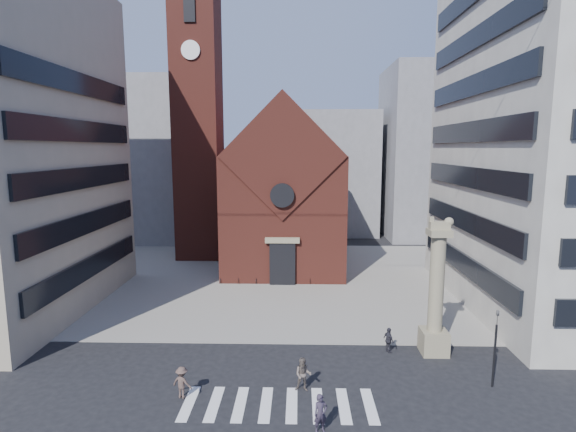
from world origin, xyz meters
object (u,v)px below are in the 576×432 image
at_px(pedestrian_0, 321,414).
at_px(traffic_light, 495,347).
at_px(pedestrian_2, 389,340).
at_px(scooter_0, 223,278).
at_px(pedestrian_1, 303,375).
at_px(lion_column, 436,300).

bearing_deg(pedestrian_0, traffic_light, 0.40).
bearing_deg(pedestrian_2, scooter_0, 16.53).
distance_m(traffic_light, scooter_0, 25.74).
relative_size(traffic_light, pedestrian_1, 2.37).
relative_size(pedestrian_1, pedestrian_2, 1.12).
relative_size(lion_column, pedestrian_0, 4.82).
xyz_separation_m(lion_column, pedestrian_2, (-2.82, 0.00, -2.65)).
bearing_deg(pedestrian_0, pedestrian_2, 37.00).
relative_size(pedestrian_2, scooter_0, 1.02).
relative_size(pedestrian_0, pedestrian_2, 1.12).
bearing_deg(pedestrian_1, pedestrian_2, 47.25).
distance_m(pedestrian_0, pedestrian_1, 3.57).
relative_size(lion_column, scooter_0, 5.46).
xyz_separation_m(traffic_light, scooter_0, (-17.71, 18.59, -1.82)).
height_order(traffic_light, pedestrian_0, traffic_light).
bearing_deg(lion_column, scooter_0, 137.13).
xyz_separation_m(traffic_light, pedestrian_1, (-10.22, -0.64, -1.38)).
xyz_separation_m(lion_column, pedestrian_0, (-7.48, -8.13, -2.56)).
bearing_deg(scooter_0, pedestrian_1, -57.14).
distance_m(lion_column, traffic_light, 4.62).
bearing_deg(traffic_light, lion_column, 116.46).
xyz_separation_m(pedestrian_1, pedestrian_2, (5.41, 4.64, -0.10)).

